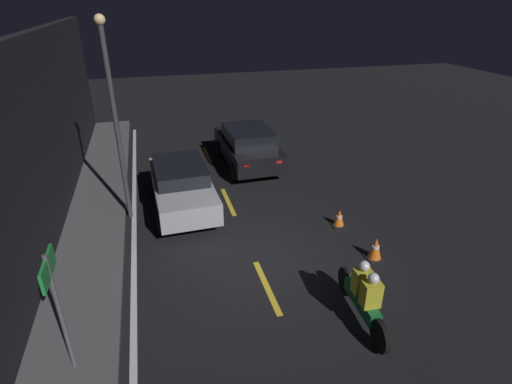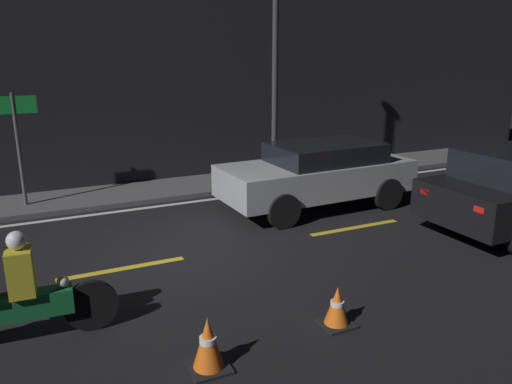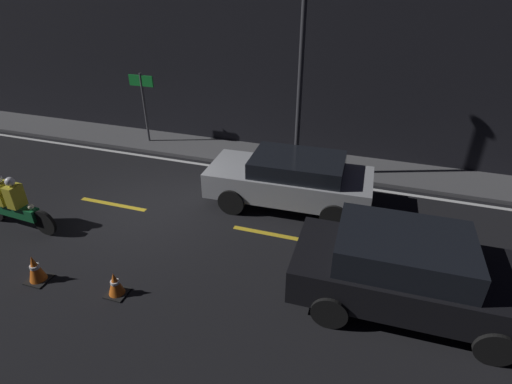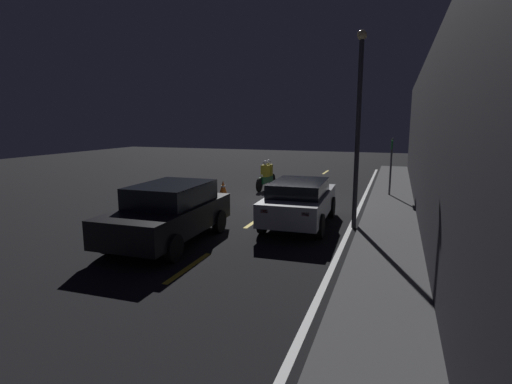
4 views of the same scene
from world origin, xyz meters
The scene contains 16 objects.
ground_plane centered at (0.00, 0.00, 0.00)m, with size 56.00×56.00×0.00m, color black.
raised_curb centered at (0.00, 4.13, 0.06)m, with size 28.00×1.72×0.12m.
building_front centered at (0.00, 5.14, 2.65)m, with size 28.00×0.30×5.30m.
lane_dash_a centered at (-10.00, 0.00, 0.00)m, with size 2.00×0.14×0.01m.
lane_dash_b centered at (-5.50, 0.00, 0.00)m, with size 2.00×0.14×0.01m.
lane_dash_c centered at (-1.00, 0.00, 0.00)m, with size 2.00×0.14×0.01m.
lane_dash_d centered at (3.50, 0.00, 0.00)m, with size 2.00×0.14×0.01m.
lane_dash_e centered at (8.00, 0.00, 0.00)m, with size 2.00×0.14×0.01m.
lane_solid_kerb centered at (0.00, 3.02, 0.00)m, with size 25.20×0.14×0.01m.
hatchback_silver centered at (3.55, 1.47, 0.78)m, with size 4.28×1.97×1.42m.
van_black centered at (6.44, -1.43, 0.83)m, with size 4.28×2.05×1.57m.
motorcycle centered at (-2.56, -1.60, 0.65)m, with size 2.31×0.40×1.39m.
traffic_cone_near centered at (-0.65, -3.02, 0.30)m, with size 0.44×0.44×0.62m.
traffic_cone_mid centered at (1.13, -2.86, 0.25)m, with size 0.41×0.41×0.52m.
shop_sign centered at (-2.30, 4.03, 1.80)m, with size 0.90×0.08×2.40m.
street_lamp centered at (3.32, 3.12, 3.24)m, with size 0.28×0.28×5.76m.
Camera 4 is at (15.50, 4.23, 3.22)m, focal length 28.00 mm.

